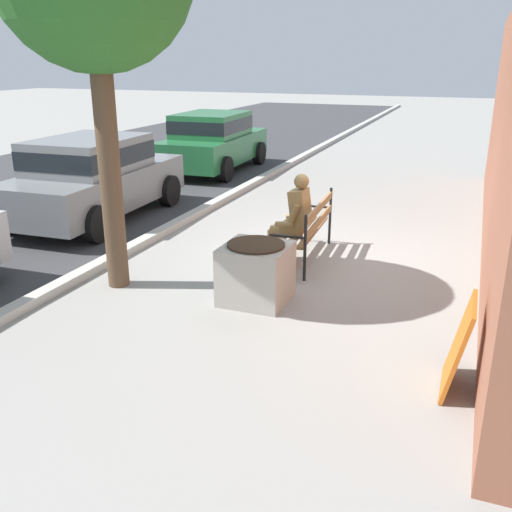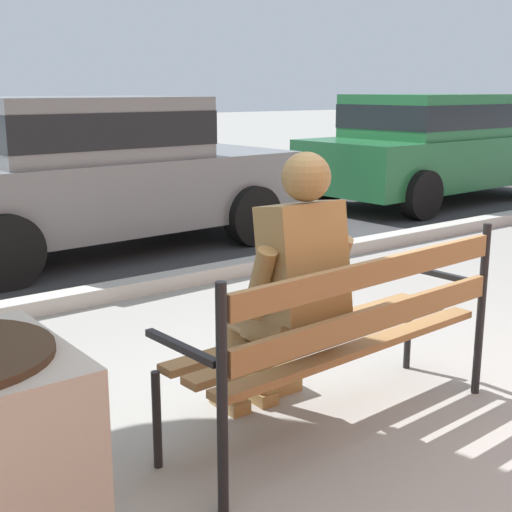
{
  "view_description": "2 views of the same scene",
  "coord_description": "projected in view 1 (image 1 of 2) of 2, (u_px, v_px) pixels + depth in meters",
  "views": [
    {
      "loc": [
        -8.07,
        -2.1,
        2.95
      ],
      "look_at": [
        -1.8,
        0.33,
        0.6
      ],
      "focal_mm": 39.99,
      "sensor_mm": 36.0,
      "label": 1
    },
    {
      "loc": [
        -2.33,
        -2.1,
        1.63
      ],
      "look_at": [
        -0.06,
        0.86,
        0.75
      ],
      "focal_mm": 49.62,
      "sensor_mm": 36.0,
      "label": 2
    }
  ],
  "objects": [
    {
      "name": "ground_plane",
      "position": [
        318.0,
        259.0,
        8.8
      ],
      "size": [
        80.0,
        80.0,
        0.0
      ],
      "primitive_type": "plane",
      "color": "gray"
    },
    {
      "name": "curb_stone",
      "position": [
        154.0,
        236.0,
        9.76
      ],
      "size": [
        60.0,
        0.2,
        0.12
      ],
      "primitive_type": "cube",
      "color": "#B2AFA8",
      "rests_on": "ground"
    },
    {
      "name": "park_bench",
      "position": [
        308.0,
        225.0,
        8.62
      ],
      "size": [
        1.82,
        0.62,
        0.95
      ],
      "color": "olive",
      "rests_on": "ground"
    },
    {
      "name": "bronze_statue_seated",
      "position": [
        291.0,
        220.0,
        8.47
      ],
      "size": [
        0.65,
        0.76,
        1.37
      ],
      "color": "olive",
      "rests_on": "ground"
    },
    {
      "name": "concrete_planter",
      "position": [
        256.0,
        272.0,
        7.2
      ],
      "size": [
        0.81,
        0.81,
        0.77
      ],
      "color": "#A8A399",
      "rests_on": "ground"
    },
    {
      "name": "parked_car_grey",
      "position": [
        93.0,
        176.0,
        10.73
      ],
      "size": [
        4.17,
        2.06,
        1.56
      ],
      "color": "slate",
      "rests_on": "ground"
    },
    {
      "name": "parked_car_green",
      "position": [
        213.0,
        140.0,
        15.37
      ],
      "size": [
        4.17,
        2.06,
        1.56
      ],
      "color": "#236638",
      "rests_on": "ground"
    },
    {
      "name": "leaning_signboard",
      "position": [
        458.0,
        346.0,
        5.23
      ],
      "size": [
        0.7,
        0.23,
        0.89
      ],
      "primitive_type": "cube",
      "rotation": [
        0.21,
        0.0,
        0.0
      ],
      "color": "#C6661E",
      "rests_on": "ground"
    }
  ]
}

